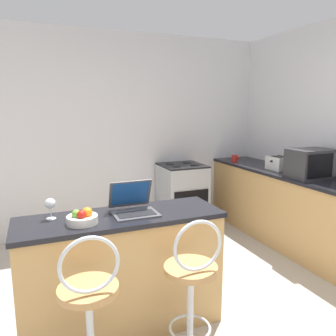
{
  "coord_description": "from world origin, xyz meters",
  "views": [
    {
      "loc": [
        -0.86,
        -1.53,
        1.63
      ],
      "look_at": [
        0.48,
        1.75,
        0.98
      ],
      "focal_mm": 35.0,
      "sensor_mm": 36.0,
      "label": 1
    }
  ],
  "objects": [
    {
      "name": "wall_back",
      "position": [
        0.0,
        2.75,
        1.3
      ],
      "size": [
        12.0,
        0.06,
        2.6
      ],
      "color": "silver",
      "rests_on": "ground_plane"
    },
    {
      "name": "laptop",
      "position": [
        -0.23,
        0.69,
        0.94
      ],
      "size": [
        0.32,
        0.3,
        0.23
      ],
      "color": "#47474C",
      "rests_on": "breakfast_bar"
    },
    {
      "name": "mug_red",
      "position": [
        1.76,
        2.36,
        0.93
      ],
      "size": [
        0.1,
        0.08,
        0.1
      ],
      "color": "red",
      "rests_on": "counter_right"
    },
    {
      "name": "stove_range",
      "position": [
        0.96,
        2.41,
        0.44
      ],
      "size": [
        0.57,
        0.59,
        0.89
      ],
      "color": "#9EA3A8",
      "rests_on": "ground_plane"
    },
    {
      "name": "toaster",
      "position": [
        1.92,
        1.62,
        0.96
      ],
      "size": [
        0.25,
        0.26,
        0.17
      ],
      "color": "silver",
      "rests_on": "counter_right"
    },
    {
      "name": "bar_stool_near",
      "position": [
        -0.64,
        0.16,
        0.46
      ],
      "size": [
        0.4,
        0.4,
        0.99
      ],
      "color": "silver",
      "rests_on": "ground_plane"
    },
    {
      "name": "counter_right",
      "position": [
        1.93,
        1.11,
        0.44
      ],
      "size": [
        0.61,
        3.25,
        0.88
      ],
      "color": "tan",
      "rests_on": "ground_plane"
    },
    {
      "name": "wine_glass_tall",
      "position": [
        -0.79,
        0.76,
        0.99
      ],
      "size": [
        0.07,
        0.07,
        0.15
      ],
      "color": "silver",
      "rests_on": "breakfast_bar"
    },
    {
      "name": "microwave",
      "position": [
        1.92,
        1.12,
        1.04
      ],
      "size": [
        0.49,
        0.34,
        0.31
      ],
      "color": "#2D2D30",
      "rests_on": "counter_right"
    },
    {
      "name": "fruit_bowl",
      "position": [
        -0.6,
        0.58,
        0.92
      ],
      "size": [
        0.2,
        0.2,
        0.11
      ],
      "color": "silver",
      "rests_on": "breakfast_bar"
    },
    {
      "name": "breakfast_bar",
      "position": [
        -0.32,
        0.66,
        0.44
      ],
      "size": [
        1.46,
        0.49,
        0.88
      ],
      "color": "tan",
      "rests_on": "ground_plane"
    },
    {
      "name": "bar_stool_far",
      "position": [
        -0.01,
        0.16,
        0.46
      ],
      "size": [
        0.4,
        0.4,
        0.99
      ],
      "color": "silver",
      "rests_on": "ground_plane"
    }
  ]
}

